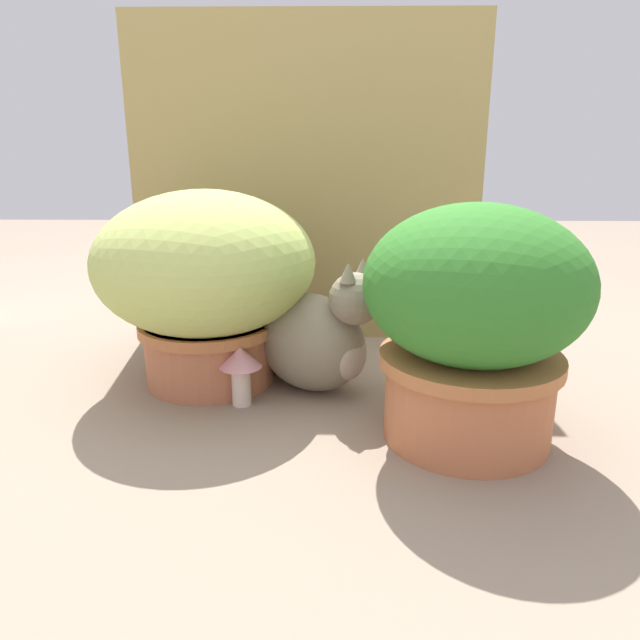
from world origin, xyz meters
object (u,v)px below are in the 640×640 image
Objects in this scene: grass_planter at (206,277)px; cat at (317,338)px; leafy_planter at (474,316)px; mushroom_ornament_pink at (241,365)px.

cat is at bearing -11.90° from grass_planter.
mushroom_ornament_pink is at bearing 162.92° from leafy_planter.
grass_planter reaches higher than mushroom_ornament_pink.
cat is (-0.28, 0.22, -0.12)m from leafy_planter.
grass_planter is at bearing 168.10° from cat.
grass_planter is 1.11× the size of leafy_planter.
grass_planter is 0.28m from cat.
leafy_planter reaches higher than cat.
grass_planter reaches higher than cat.
leafy_planter is 0.38m from cat.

